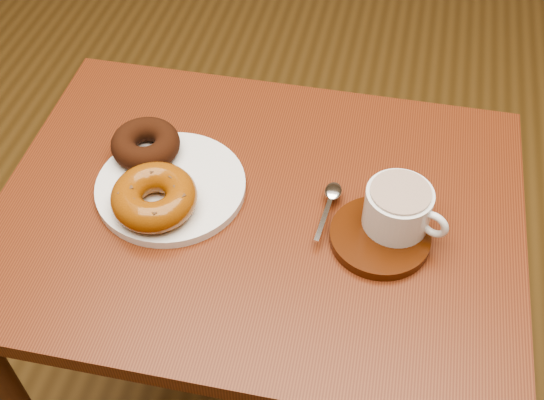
% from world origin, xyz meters
% --- Properties ---
extents(cafe_table, '(0.74, 0.56, 0.69)m').
position_xyz_m(cafe_table, '(-0.11, -0.02, 0.58)').
color(cafe_table, '#632C15').
rests_on(cafe_table, ground).
extents(donut_plate, '(0.22, 0.22, 0.01)m').
position_xyz_m(donut_plate, '(-0.24, -0.01, 0.69)').
color(donut_plate, white).
rests_on(donut_plate, cafe_table).
extents(donut_cinnamon, '(0.12, 0.12, 0.04)m').
position_xyz_m(donut_cinnamon, '(-0.29, 0.04, 0.72)').
color(donut_cinnamon, black).
rests_on(donut_cinnamon, donut_plate).
extents(donut_caramel, '(0.14, 0.14, 0.04)m').
position_xyz_m(donut_caramel, '(-0.24, -0.06, 0.72)').
color(donut_caramel, '#8A480F').
rests_on(donut_caramel, donut_plate).
extents(saucer, '(0.17, 0.17, 0.01)m').
position_xyz_m(saucer, '(0.06, -0.04, 0.69)').
color(saucer, '#3B1808').
rests_on(saucer, cafe_table).
extents(coffee_cup, '(0.11, 0.09, 0.06)m').
position_xyz_m(coffee_cup, '(0.08, -0.02, 0.73)').
color(coffee_cup, white).
rests_on(coffee_cup, saucer).
extents(teaspoon, '(0.02, 0.11, 0.01)m').
position_xyz_m(teaspoon, '(-0.01, 0.01, 0.70)').
color(teaspoon, silver).
rests_on(teaspoon, saucer).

